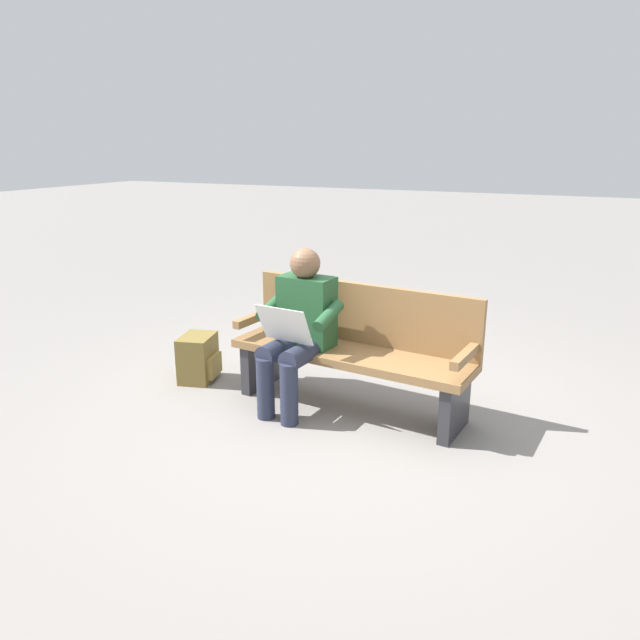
# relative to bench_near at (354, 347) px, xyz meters

# --- Properties ---
(ground_plane) EXTENTS (40.00, 40.00, 0.00)m
(ground_plane) POSITION_rel_bench_near_xyz_m (0.01, 0.07, -0.46)
(ground_plane) COLOR gray
(bench_near) EXTENTS (1.84, 0.65, 0.90)m
(bench_near) POSITION_rel_bench_near_xyz_m (0.00, 0.00, 0.00)
(bench_near) COLOR olive
(bench_near) RESTS_ON ground
(person_seated) EXTENTS (0.60, 0.60, 1.18)m
(person_seated) POSITION_rel_bench_near_xyz_m (0.35, 0.20, 0.17)
(person_seated) COLOR #23512D
(person_seated) RESTS_ON ground
(backpack) EXTENTS (0.35, 0.39, 0.38)m
(backpack) POSITION_rel_bench_near_xyz_m (1.34, 0.09, -0.27)
(backpack) COLOR brown
(backpack) RESTS_ON ground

